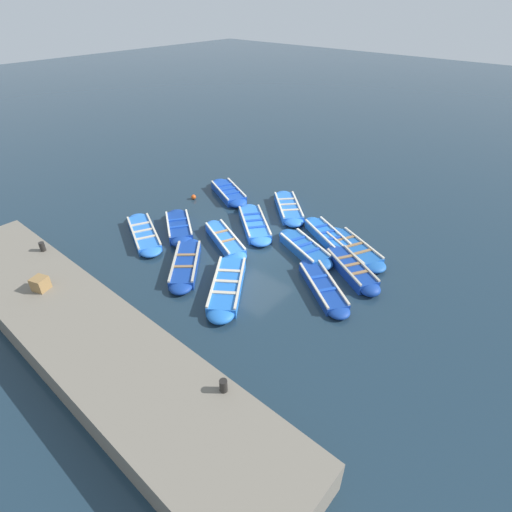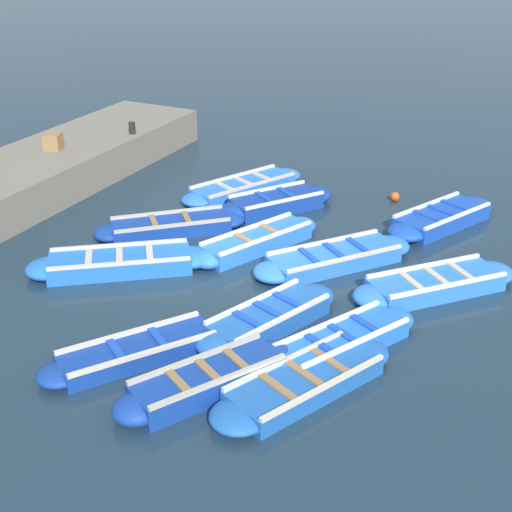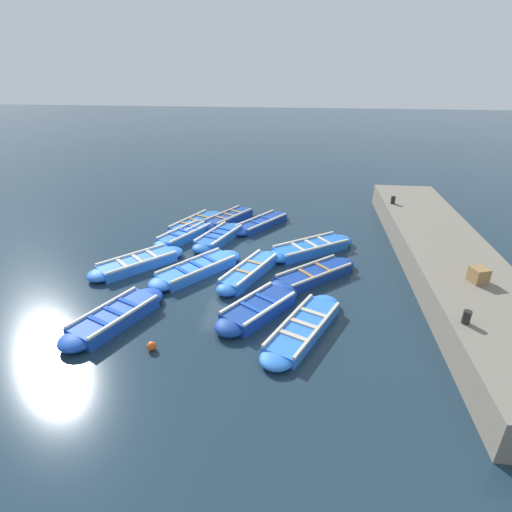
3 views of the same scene
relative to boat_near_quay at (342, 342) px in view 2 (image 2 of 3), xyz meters
name	(u,v)px [view 2 (image 2 of 3)]	position (x,y,z in m)	size (l,w,h in m)	color
ground_plane	(265,276)	(-2.46, 1.95, -0.18)	(120.00, 120.00, 0.00)	#1C303F
boat_near_quay	(342,342)	(0.00, 0.00, 0.00)	(2.24, 3.37, 0.41)	blue
boat_stern_in	(435,284)	(0.99, 2.87, 0.01)	(3.20, 3.37, 0.43)	blue
boat_centre	(138,351)	(-3.14, -1.83, -0.02)	(2.65, 3.38, 0.37)	navy
boat_bow_out	(305,382)	(-0.15, -1.39, -0.01)	(2.40, 3.73, 0.38)	#1E59AD
boat_outer_right	(208,381)	(-1.56, -2.10, 0.03)	(2.34, 3.30, 0.47)	navy
boat_far_corner	(243,187)	(-5.17, 6.21, -0.02)	(2.49, 3.95, 0.37)	blue
boat_mid_row	(334,258)	(-1.31, 3.09, 0.00)	(3.13, 3.64, 0.41)	blue
boat_broadside	(441,218)	(0.31, 6.34, 0.02)	(2.36, 3.64, 0.45)	#1947B7
boat_inner_gap	(257,241)	(-3.22, 3.10, 0.02)	(2.07, 3.53, 0.44)	blue
boat_drifting	(276,203)	(-3.81, 5.43, 0.03)	(2.65, 3.26, 0.46)	navy
boat_tucked	(120,263)	(-5.42, 0.79, 0.01)	(3.80, 3.13, 0.44)	blue
boat_outer_left	(171,226)	(-5.51, 2.99, -0.01)	(3.32, 3.13, 0.40)	navy
boat_end_of_row	(268,318)	(-1.52, 0.13, 0.01)	(1.96, 3.41, 0.43)	#1E59AD
bollard_mid_north	(132,128)	(-9.16, 6.71, 1.02)	(0.20, 0.20, 0.35)	black
wooden_crate	(53,142)	(-10.25, 4.46, 1.06)	(0.45, 0.45, 0.45)	olive
buoy_orange_near	(395,197)	(-1.19, 7.42, -0.05)	(0.25, 0.25, 0.25)	#E05119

